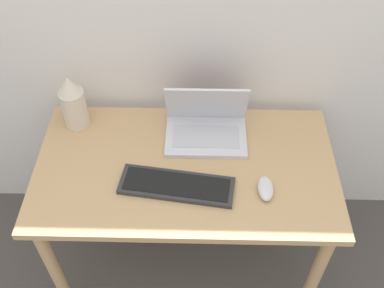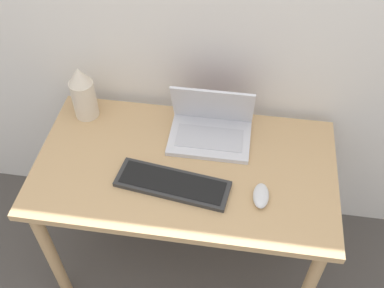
# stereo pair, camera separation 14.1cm
# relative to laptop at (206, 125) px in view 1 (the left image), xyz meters

# --- Properties ---
(desk) EXTENTS (1.17, 0.65, 0.70)m
(desk) POSITION_rel_laptop_xyz_m (-0.08, -0.17, -0.15)
(desk) COLOR tan
(desk) RESTS_ON ground_plane
(laptop) EXTENTS (0.33, 0.23, 0.23)m
(laptop) POSITION_rel_laptop_xyz_m (0.00, 0.00, 0.00)
(laptop) COLOR silver
(laptop) RESTS_ON desk
(keyboard) EXTENTS (0.44, 0.19, 0.02)m
(keyboard) POSITION_rel_laptop_xyz_m (-0.11, -0.28, -0.04)
(keyboard) COLOR #2D2D2D
(keyboard) RESTS_ON desk
(mouse) EXTENTS (0.06, 0.11, 0.04)m
(mouse) POSITION_rel_laptop_xyz_m (0.22, -0.29, -0.03)
(mouse) COLOR silver
(mouse) RESTS_ON desk
(vase) EXTENTS (0.10, 0.10, 0.25)m
(vase) POSITION_rel_laptop_xyz_m (-0.54, 0.05, 0.07)
(vase) COLOR beige
(vase) RESTS_ON desk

